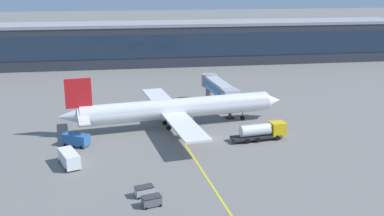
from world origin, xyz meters
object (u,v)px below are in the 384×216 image
(baggage_cart_1, at_px, (144,191))
(crew_van, at_px, (76,139))
(fuel_tanker, at_px, (262,131))
(lavatory_truck, at_px, (69,158))
(baggage_cart_0, at_px, (152,201))
(main_airliner, at_px, (177,108))

(baggage_cart_1, bearing_deg, crew_van, 117.66)
(fuel_tanker, distance_m, lavatory_truck, 36.21)
(fuel_tanker, bearing_deg, baggage_cart_0, -135.16)
(fuel_tanker, relative_size, crew_van, 2.05)
(main_airliner, relative_size, crew_van, 8.93)
(lavatory_truck, bearing_deg, baggage_cart_0, -51.24)
(baggage_cart_1, bearing_deg, fuel_tanker, 39.66)
(main_airliner, distance_m, crew_van, 21.63)
(main_airliner, distance_m, baggage_cart_1, 31.38)
(main_airliner, bearing_deg, lavatory_truck, -139.27)
(fuel_tanker, relative_size, lavatory_truck, 1.77)
(lavatory_truck, distance_m, baggage_cart_0, 20.22)
(crew_van, relative_size, baggage_cart_1, 1.82)
(lavatory_truck, bearing_deg, fuel_tanker, 11.13)
(fuel_tanker, xyz_separation_m, lavatory_truck, (-35.53, -6.99, -0.32))
(lavatory_truck, height_order, baggage_cart_1, lavatory_truck)
(lavatory_truck, bearing_deg, baggage_cart_1, -47.01)
(fuel_tanker, xyz_separation_m, crew_van, (-35.14, 2.12, -0.43))
(main_airliner, xyz_separation_m, baggage_cart_1, (-8.38, -30.06, -3.22))
(fuel_tanker, relative_size, baggage_cart_1, 3.73)
(main_airliner, relative_size, baggage_cart_1, 16.22)
(baggage_cart_0, bearing_deg, fuel_tanker, 44.84)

